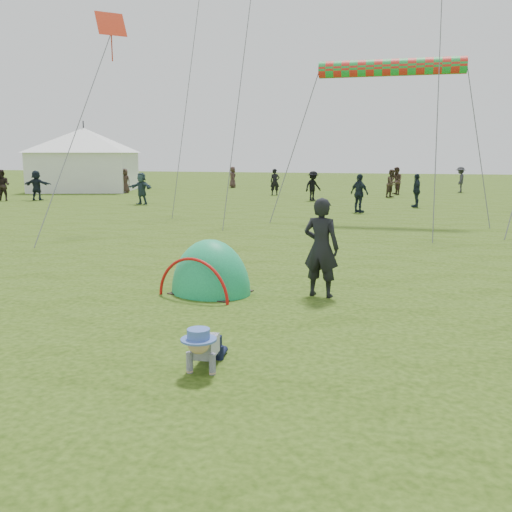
% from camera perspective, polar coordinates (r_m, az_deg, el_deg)
% --- Properties ---
extents(ground, '(140.00, 140.00, 0.00)m').
position_cam_1_polar(ground, '(7.74, 1.57, -9.86)').
color(ground, '#21390A').
extents(crawling_toddler, '(0.61, 0.83, 0.60)m').
position_cam_1_polar(crawling_toddler, '(7.19, -5.23, -8.95)').
color(crawling_toddler, black).
rests_on(crawling_toddler, ground).
extents(popup_tent, '(1.89, 1.69, 2.08)m').
position_cam_1_polar(popup_tent, '(11.08, -4.53, -3.66)').
color(popup_tent, '#198B57').
rests_on(popup_tent, ground).
extents(standing_adult, '(0.75, 0.56, 1.86)m').
position_cam_1_polar(standing_adult, '(10.65, 6.53, 0.84)').
color(standing_adult, black).
rests_on(standing_adult, ground).
extents(event_marquee, '(8.55, 8.55, 4.71)m').
position_cam_1_polar(event_marquee, '(42.77, -16.73, 9.44)').
color(event_marquee, white).
rests_on(event_marquee, ground).
extents(crowd_person_1, '(0.99, 1.03, 1.68)m').
position_cam_1_polar(crowd_person_1, '(35.57, 13.44, 7.07)').
color(crowd_person_1, '#423329').
rests_on(crowd_person_1, ground).
extents(crowd_person_2, '(0.58, 1.03, 1.65)m').
position_cam_1_polar(crowd_person_2, '(29.48, 15.74, 6.33)').
color(crowd_person_2, '#1C2830').
rests_on(crowd_person_2, ground).
extents(crowd_person_3, '(0.79, 1.20, 1.74)m').
position_cam_1_polar(crowd_person_3, '(41.47, 19.75, 7.20)').
color(crowd_person_3, '#313136').
rests_on(crowd_person_3, ground).
extents(crowd_person_4, '(0.81, 0.94, 1.62)m').
position_cam_1_polar(crowd_person_4, '(44.47, -2.36, 7.88)').
color(crowd_person_4, '#402C29').
rests_on(crowd_person_4, ground).
extents(crowd_person_5, '(1.62, 0.89, 1.66)m').
position_cam_1_polar(crowd_person_5, '(30.52, -11.37, 6.64)').
color(crowd_person_5, '#2C414A').
rests_on(crowd_person_5, ground).
extents(crowd_person_7, '(0.97, 1.06, 1.77)m').
position_cam_1_polar(crowd_person_7, '(38.16, 13.85, 7.31)').
color(crowd_person_7, '#422E28').
rests_on(crowd_person_7, ground).
extents(crowd_person_8, '(1.06, 0.97, 1.74)m').
position_cam_1_polar(crowd_person_8, '(26.15, 10.30, 6.18)').
color(crowd_person_8, '#1B2530').
rests_on(crowd_person_8, ground).
extents(crowd_person_9, '(1.15, 1.21, 1.65)m').
position_cam_1_polar(crowd_person_9, '(32.45, 5.72, 6.98)').
color(crowd_person_9, black).
rests_on(crowd_person_9, ground).
extents(crowd_person_10, '(0.81, 0.54, 1.62)m').
position_cam_1_polar(crowd_person_10, '(39.47, -12.98, 7.33)').
color(crowd_person_10, '#3C2A24').
rests_on(crowd_person_10, ground).
extents(crowd_person_11, '(1.63, 0.73, 1.69)m').
position_cam_1_polar(crowd_person_11, '(34.86, -21.08, 6.61)').
color(crowd_person_11, '#1A222E').
rests_on(crowd_person_11, ground).
extents(crowd_person_12, '(0.72, 0.61, 1.67)m').
position_cam_1_polar(crowd_person_12, '(36.60, 1.90, 7.41)').
color(crowd_person_12, black).
rests_on(crowd_person_12, ground).
extents(crowd_person_13, '(0.94, 0.78, 1.74)m').
position_cam_1_polar(crowd_person_13, '(35.03, -24.02, 6.47)').
color(crowd_person_13, black).
rests_on(crowd_person_13, ground).
extents(rainbow_tube_kite, '(5.48, 0.64, 0.64)m').
position_cam_1_polar(rainbow_tube_kite, '(23.41, 13.34, 17.86)').
color(rainbow_tube_kite, red).
extents(diamond_kite_6, '(1.05, 1.05, 0.86)m').
position_cam_1_polar(diamond_kite_6, '(21.86, -14.31, 21.58)').
color(diamond_kite_6, red).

